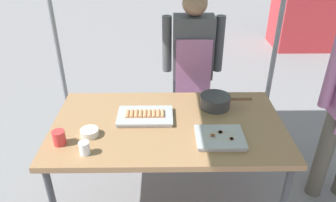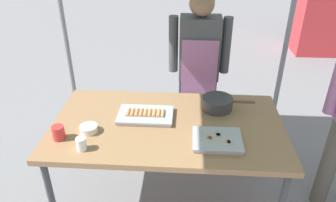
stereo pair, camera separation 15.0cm
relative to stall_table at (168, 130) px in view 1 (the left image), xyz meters
name	(u,v)px [view 1 (the left image)]	position (x,y,z in m)	size (l,w,h in m)	color
ground_plane	(168,201)	(0.00, 0.00, -0.70)	(18.00, 18.00, 0.00)	slate
stall_table	(168,130)	(0.00, 0.00, 0.00)	(1.60, 0.90, 0.75)	#9E724C
tray_grilled_sausages	(145,116)	(-0.16, 0.07, 0.07)	(0.39, 0.25, 0.05)	#ADADB2
tray_meat_skewers	(220,138)	(0.33, -0.19, 0.07)	(0.31, 0.26, 0.04)	#ADADB2
cooking_wok	(215,101)	(0.36, 0.22, 0.10)	(0.39, 0.23, 0.09)	#38383A
condiment_bowl	(90,132)	(-0.51, -0.14, 0.08)	(0.12, 0.12, 0.05)	silver
drink_cup_near_edge	(59,138)	(-0.68, -0.22, 0.10)	(0.08, 0.08, 0.09)	red
drink_cup_by_wok	(85,148)	(-0.50, -0.32, 0.09)	(0.06, 0.06, 0.08)	white
vendor_woman	(193,63)	(0.22, 0.75, 0.18)	(0.52, 0.22, 1.50)	black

